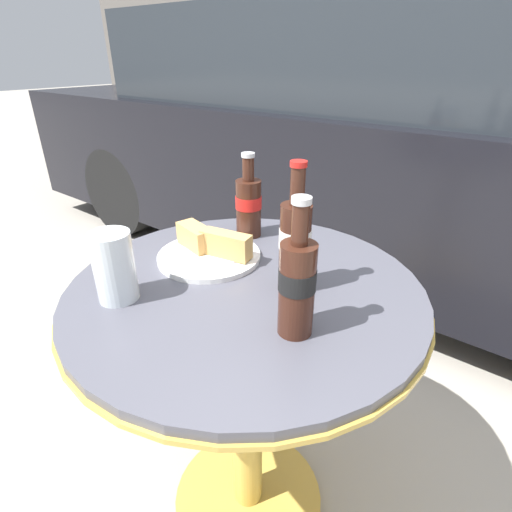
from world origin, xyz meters
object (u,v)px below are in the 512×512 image
object	(u,v)px
cola_bottle_center	(297,284)
lunch_plate_near	(210,250)
bistro_table	(246,350)
cola_bottle_right	(295,242)
drinking_glass	(115,270)
cola_bottle_left	(249,204)
parked_car	(353,146)

from	to	relation	value
cola_bottle_center	lunch_plate_near	distance (m)	0.34
bistro_table	cola_bottle_right	xyz separation A→B (m)	(0.09, 0.05, 0.28)
cola_bottle_center	lunch_plate_near	xyz separation A→B (m)	(-0.31, 0.11, -0.08)
cola_bottle_right	cola_bottle_center	xyz separation A→B (m)	(0.08, -0.12, -0.01)
drinking_glass	lunch_plate_near	size ratio (longest dim) A/B	0.58
cola_bottle_right	lunch_plate_near	size ratio (longest dim) A/B	1.09
cola_bottle_center	lunch_plate_near	world-z (taller)	cola_bottle_center
cola_bottle_right	lunch_plate_near	xyz separation A→B (m)	(-0.23, -0.01, -0.08)
bistro_table	cola_bottle_left	size ratio (longest dim) A/B	3.48
parked_car	drinking_glass	bearing A→B (deg)	-77.71
cola_bottle_left	drinking_glass	bearing A→B (deg)	-91.52
lunch_plate_near	cola_bottle_center	bearing A→B (deg)	-19.94
bistro_table	parked_car	size ratio (longest dim) A/B	0.17
cola_bottle_left	drinking_glass	size ratio (longest dim) A/B	1.55
bistro_table	cola_bottle_center	world-z (taller)	cola_bottle_center
cola_bottle_left	cola_bottle_center	xyz separation A→B (m)	(0.32, -0.27, 0.01)
bistro_table	drinking_glass	world-z (taller)	drinking_glass
cola_bottle_left	drinking_glass	distance (m)	0.39
lunch_plate_near	bistro_table	bearing A→B (deg)	-16.49
lunch_plate_near	drinking_glass	bearing A→B (deg)	-95.12
cola_bottle_center	drinking_glass	xyz separation A→B (m)	(-0.33, -0.12, -0.03)
cola_bottle_right	drinking_glass	xyz separation A→B (m)	(-0.25, -0.24, -0.04)
cola_bottle_right	bistro_table	bearing A→B (deg)	-151.40
cola_bottle_right	cola_bottle_center	distance (m)	0.14
bistro_table	parked_car	world-z (taller)	parked_car
bistro_table	cola_bottle_right	distance (m)	0.30
drinking_glass	lunch_plate_near	distance (m)	0.24
drinking_glass	lunch_plate_near	bearing A→B (deg)	84.88
cola_bottle_right	parked_car	bearing A→B (deg)	111.52
cola_bottle_center	drinking_glass	world-z (taller)	cola_bottle_center
cola_bottle_left	cola_bottle_right	distance (m)	0.28
cola_bottle_left	cola_bottle_center	distance (m)	0.42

